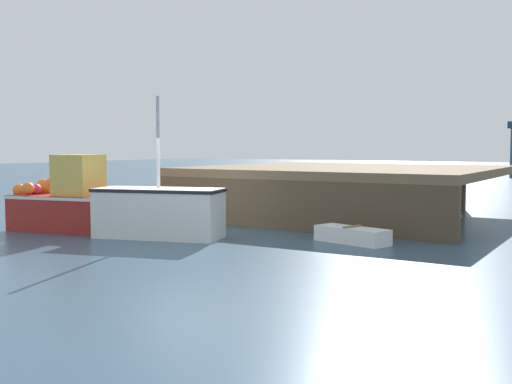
% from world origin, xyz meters
% --- Properties ---
extents(ground, '(120.00, 160.00, 0.10)m').
position_xyz_m(ground, '(0.00, 0.00, -0.05)').
color(ground, '#334C60').
extents(pier, '(9.01, 8.24, 1.63)m').
position_xyz_m(pier, '(1.64, 6.25, 1.37)').
color(pier, brown).
rests_on(pier, ground).
extents(fishing_boat_near_left, '(3.24, 2.15, 2.07)m').
position_xyz_m(fishing_boat_near_left, '(-3.62, -0.26, 0.75)').
color(fishing_boat_near_left, maroon).
rests_on(fishing_boat_near_left, ground).
extents(fishing_boat_near_right, '(3.43, 2.04, 3.54)m').
position_xyz_m(fishing_boat_near_right, '(-0.55, -0.11, 0.67)').
color(fishing_boat_near_right, silver).
rests_on(fishing_boat_near_right, ground).
extents(rowboat, '(1.95, 1.14, 0.42)m').
position_xyz_m(rowboat, '(3.94, 1.62, 0.19)').
color(rowboat, white).
rests_on(rowboat, ground).
extents(mooring_buoy_foreground, '(0.61, 0.61, 0.72)m').
position_xyz_m(mooring_buoy_foreground, '(-3.77, -0.41, 0.32)').
color(mooring_buoy_foreground, '#DB3866').
rests_on(mooring_buoy_foreground, ground).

